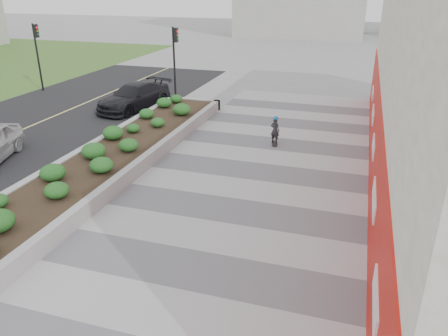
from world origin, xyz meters
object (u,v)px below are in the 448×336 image
(traffic_signal_near, at_px, (175,53))
(planter, at_px, (111,156))
(car_dark, at_px, (134,97))
(skateboarder, at_px, (275,130))
(traffic_signal_far, at_px, (37,47))

(traffic_signal_near, bearing_deg, planter, -80.65)
(traffic_signal_near, height_order, car_dark, traffic_signal_near)
(skateboarder, relative_size, car_dark, 0.27)
(traffic_signal_far, relative_size, skateboarder, 3.25)
(traffic_signal_near, bearing_deg, skateboarder, -40.60)
(traffic_signal_near, distance_m, traffic_signal_far, 9.21)
(planter, relative_size, skateboarder, 13.95)
(planter, xyz_separation_m, traffic_signal_near, (-1.73, 10.50, 2.34))
(planter, distance_m, car_dark, 8.31)
(traffic_signal_far, bearing_deg, car_dark, -16.21)
(planter, relative_size, traffic_signal_far, 4.29)
(traffic_signal_far, relative_size, car_dark, 0.87)
(planter, xyz_separation_m, skateboarder, (5.51, 4.30, 0.24))
(traffic_signal_far, height_order, car_dark, traffic_signal_far)
(traffic_signal_far, height_order, skateboarder, traffic_signal_far)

